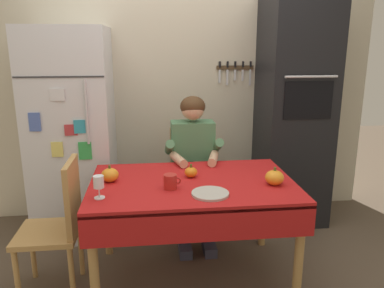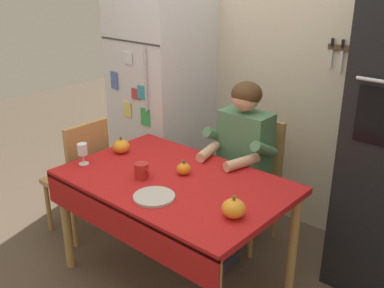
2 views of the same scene
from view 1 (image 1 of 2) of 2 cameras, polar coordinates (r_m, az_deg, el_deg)
name	(u,v)px [view 1 (image 1 of 2)]	position (r m, az deg, el deg)	size (l,w,h in m)	color
ground_plane	(194,283)	(2.90, 0.28, -20.14)	(10.00, 10.00, 0.00)	brown
back_wall_assembly	(183,82)	(3.75, -1.36, 9.23)	(3.70, 0.13, 2.60)	beige
refrigerator	(73,134)	(3.47, -17.39, 1.43)	(0.68, 0.71, 1.80)	silver
wall_oven	(294,112)	(3.67, 14.98, 4.68)	(0.60, 0.64, 2.10)	black
dining_table	(193,194)	(2.65, 0.10, -7.46)	(1.40, 0.90, 0.74)	tan
chair_behind_person	(191,175)	(3.45, -0.15, -4.70)	(0.40, 0.40, 0.93)	tan
seated_person	(193,157)	(3.20, 0.22, -2.00)	(0.47, 0.55, 1.25)	#38384C
chair_left_side	(59,222)	(2.74, -19.25, -10.91)	(0.40, 0.40, 0.93)	tan
coffee_mug	(170,182)	(2.50, -3.24, -5.65)	(0.12, 0.09, 0.10)	#B2231E
wine_glass	(99,183)	(2.40, -13.80, -5.72)	(0.07, 0.07, 0.14)	white
pumpkin_large	(274,178)	(2.63, 12.24, -4.93)	(0.13, 0.13, 0.12)	orange
pumpkin_medium	(190,172)	(2.71, -0.23, -4.23)	(0.09, 0.09, 0.10)	orange
pumpkin_small	(110,175)	(2.68, -12.17, -4.55)	(0.12, 0.12, 0.12)	orange
serving_tray	(210,194)	(2.42, 2.74, -7.42)	(0.24, 0.24, 0.02)	#B7B2A8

